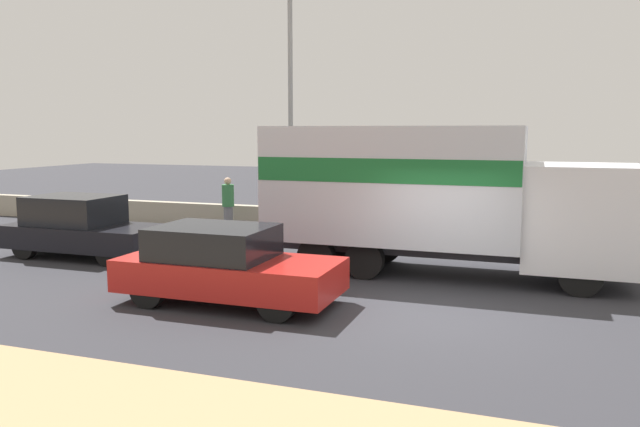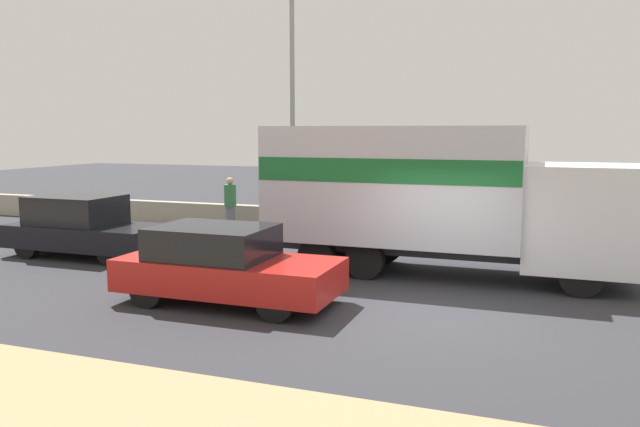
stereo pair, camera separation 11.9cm
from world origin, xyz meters
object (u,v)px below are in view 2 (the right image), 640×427
street_lamp (292,92)px  pedestrian (230,204)px  car_sedan_second (84,227)px  box_truck (428,191)px  car_hatchback (225,265)px

street_lamp → pedestrian: street_lamp is taller
street_lamp → car_sedan_second: bearing=-131.6°
car_sedan_second → street_lamp: bearing=48.4°
street_lamp → box_truck: street_lamp is taller
car_hatchback → pedestrian: bearing=117.3°
car_hatchback → pedestrian: size_ratio=2.36×
pedestrian → car_sedan_second: bearing=-110.0°
street_lamp → pedestrian: bearing=173.9°
street_lamp → car_hatchback: bearing=-77.7°
car_hatchback → car_sedan_second: (-5.51, 2.65, 0.04)m
box_truck → car_sedan_second: box_truck is taller
pedestrian → box_truck: bearing=-28.1°
street_lamp → car_hatchback: street_lamp is taller
box_truck → pedestrian: (-6.92, 3.69, -0.98)m
car_hatchback → pedestrian: 8.27m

